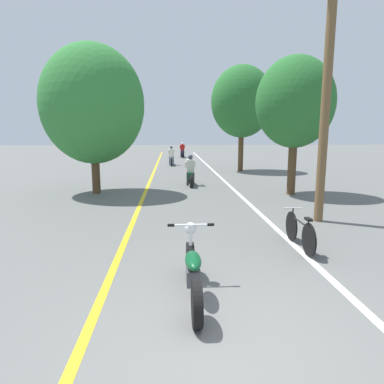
{
  "coord_description": "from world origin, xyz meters",
  "views": [
    {
      "loc": [
        -0.64,
        -3.59,
        2.45
      ],
      "look_at": [
        -0.1,
        5.15,
        0.9
      ],
      "focal_mm": 32.0,
      "sensor_mm": 36.0,
      "label": 1
    }
  ],
  "objects_px": {
    "utility_pole": "(326,96)",
    "roadside_tree_right_far": "(242,102)",
    "motorcycle_rider_mid": "(171,158)",
    "motorcycle_rider_lead": "(190,174)",
    "motorcycle_rider_far": "(182,152)",
    "roadside_tree_right_near": "(295,103)",
    "roadside_tree_left": "(92,105)",
    "motorcycle_foreground": "(193,271)",
    "bicycle_parked": "(300,231)"
  },
  "relations": [
    {
      "from": "motorcycle_rider_mid",
      "to": "roadside_tree_right_far",
      "type": "bearing_deg",
      "value": -42.85
    },
    {
      "from": "roadside_tree_right_far",
      "to": "bicycle_parked",
      "type": "bearing_deg",
      "value": -96.52
    },
    {
      "from": "roadside_tree_left",
      "to": "motorcycle_rider_far",
      "type": "distance_m",
      "value": 19.73
    },
    {
      "from": "utility_pole",
      "to": "roadside_tree_right_near",
      "type": "distance_m",
      "value": 4.15
    },
    {
      "from": "motorcycle_rider_mid",
      "to": "utility_pole",
      "type": "bearing_deg",
      "value": -76.04
    },
    {
      "from": "utility_pole",
      "to": "motorcycle_rider_far",
      "type": "height_order",
      "value": "utility_pole"
    },
    {
      "from": "utility_pole",
      "to": "roadside_tree_right_far",
      "type": "bearing_deg",
      "value": 88.64
    },
    {
      "from": "roadside_tree_right_near",
      "to": "motorcycle_foreground",
      "type": "xyz_separation_m",
      "value": [
        -4.42,
        -8.3,
        -3.12
      ]
    },
    {
      "from": "bicycle_parked",
      "to": "roadside_tree_right_near",
      "type": "bearing_deg",
      "value": 72.11
    },
    {
      "from": "roadside_tree_right_far",
      "to": "bicycle_parked",
      "type": "distance_m",
      "value": 15.0
    },
    {
      "from": "motorcycle_rider_mid",
      "to": "motorcycle_rider_lead",
      "type": "bearing_deg",
      "value": -84.95
    },
    {
      "from": "utility_pole",
      "to": "motorcycle_rider_lead",
      "type": "xyz_separation_m",
      "value": [
        -3.18,
        6.59,
        -2.84
      ]
    },
    {
      "from": "roadside_tree_left",
      "to": "motorcycle_rider_mid",
      "type": "bearing_deg",
      "value": 75.15
    },
    {
      "from": "roadside_tree_right_near",
      "to": "utility_pole",
      "type": "bearing_deg",
      "value": -99.19
    },
    {
      "from": "motorcycle_foreground",
      "to": "bicycle_parked",
      "type": "bearing_deg",
      "value": 40.42
    },
    {
      "from": "utility_pole",
      "to": "roadside_tree_left",
      "type": "relative_size",
      "value": 1.14
    },
    {
      "from": "motorcycle_rider_mid",
      "to": "motorcycle_rider_far",
      "type": "distance_m",
      "value": 7.69
    },
    {
      "from": "motorcycle_rider_lead",
      "to": "motorcycle_rider_mid",
      "type": "distance_m",
      "value": 9.7
    },
    {
      "from": "motorcycle_rider_lead",
      "to": "roadside_tree_right_far",
      "type": "bearing_deg",
      "value": 58.41
    },
    {
      "from": "utility_pole",
      "to": "bicycle_parked",
      "type": "bearing_deg",
      "value": -122.12
    },
    {
      "from": "roadside_tree_right_near",
      "to": "motorcycle_rider_lead",
      "type": "height_order",
      "value": "roadside_tree_right_near"
    },
    {
      "from": "roadside_tree_left",
      "to": "motorcycle_rider_lead",
      "type": "xyz_separation_m",
      "value": [
        3.89,
        1.79,
        -2.95
      ]
    },
    {
      "from": "motorcycle_foreground",
      "to": "motorcycle_rider_mid",
      "type": "distance_m",
      "value": 20.46
    },
    {
      "from": "roadside_tree_right_near",
      "to": "motorcycle_rider_mid",
      "type": "bearing_deg",
      "value": 111.14
    },
    {
      "from": "roadside_tree_right_far",
      "to": "motorcycle_rider_mid",
      "type": "xyz_separation_m",
      "value": [
        -4.33,
        4.01,
        -3.71
      ]
    },
    {
      "from": "motorcycle_rider_far",
      "to": "motorcycle_foreground",
      "type": "bearing_deg",
      "value": -91.61
    },
    {
      "from": "motorcycle_rider_lead",
      "to": "utility_pole",
      "type": "bearing_deg",
      "value": -64.2
    },
    {
      "from": "roadside_tree_right_near",
      "to": "roadside_tree_left",
      "type": "relative_size",
      "value": 0.91
    },
    {
      "from": "motorcycle_foreground",
      "to": "motorcycle_rider_far",
      "type": "distance_m",
      "value": 28.08
    },
    {
      "from": "utility_pole",
      "to": "motorcycle_rider_mid",
      "type": "height_order",
      "value": "utility_pole"
    },
    {
      "from": "roadside_tree_left",
      "to": "motorcycle_rider_lead",
      "type": "distance_m",
      "value": 5.2
    },
    {
      "from": "roadside_tree_right_near",
      "to": "roadside_tree_left",
      "type": "distance_m",
      "value": 7.77
    },
    {
      "from": "roadside_tree_right_near",
      "to": "roadside_tree_right_far",
      "type": "height_order",
      "value": "roadside_tree_right_far"
    },
    {
      "from": "roadside_tree_right_far",
      "to": "utility_pole",
      "type": "bearing_deg",
      "value": -91.36
    },
    {
      "from": "motorcycle_rider_mid",
      "to": "bicycle_parked",
      "type": "distance_m",
      "value": 18.6
    },
    {
      "from": "roadside_tree_right_near",
      "to": "motorcycle_rider_far",
      "type": "height_order",
      "value": "roadside_tree_right_near"
    },
    {
      "from": "bicycle_parked",
      "to": "motorcycle_rider_lead",
      "type": "bearing_deg",
      "value": 101.8
    },
    {
      "from": "motorcycle_rider_lead",
      "to": "motorcycle_rider_far",
      "type": "bearing_deg",
      "value": 89.3
    },
    {
      "from": "roadside_tree_left",
      "to": "bicycle_parked",
      "type": "distance_m",
      "value": 9.53
    },
    {
      "from": "utility_pole",
      "to": "roadside_tree_right_far",
      "type": "xyz_separation_m",
      "value": [
        0.29,
        12.23,
        0.87
      ]
    },
    {
      "from": "roadside_tree_left",
      "to": "bicycle_parked",
      "type": "relative_size",
      "value": 3.45
    },
    {
      "from": "utility_pole",
      "to": "motorcycle_rider_lead",
      "type": "height_order",
      "value": "utility_pole"
    },
    {
      "from": "motorcycle_rider_far",
      "to": "bicycle_parked",
      "type": "height_order",
      "value": "motorcycle_rider_far"
    },
    {
      "from": "utility_pole",
      "to": "bicycle_parked",
      "type": "height_order",
      "value": "utility_pole"
    },
    {
      "from": "utility_pole",
      "to": "motorcycle_rider_mid",
      "type": "xyz_separation_m",
      "value": [
        -4.04,
        16.25,
        -2.85
      ]
    },
    {
      "from": "motorcycle_rider_lead",
      "to": "motorcycle_rider_far",
      "type": "relative_size",
      "value": 0.89
    },
    {
      "from": "roadside_tree_right_near",
      "to": "motorcycle_foreground",
      "type": "bearing_deg",
      "value": -118.05
    },
    {
      "from": "motorcycle_rider_mid",
      "to": "motorcycle_rider_far",
      "type": "relative_size",
      "value": 0.97
    },
    {
      "from": "roadside_tree_right_near",
      "to": "roadside_tree_right_far",
      "type": "relative_size",
      "value": 0.82
    },
    {
      "from": "motorcycle_rider_lead",
      "to": "bicycle_parked",
      "type": "height_order",
      "value": "motorcycle_rider_lead"
    }
  ]
}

